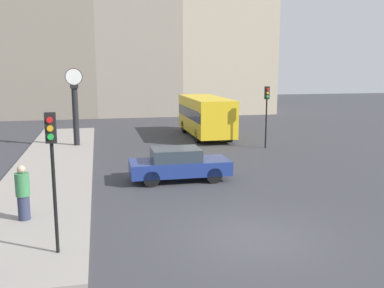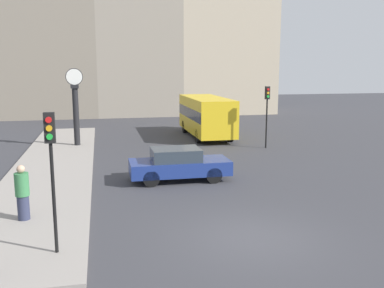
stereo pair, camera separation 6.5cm
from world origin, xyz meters
name	(u,v)px [view 1 (the left image)]	position (x,y,z in m)	size (l,w,h in m)	color
ground_plane	(253,237)	(0.00, 0.00, 0.00)	(120.00, 120.00, 0.00)	#38383D
sidewalk_corner	(54,165)	(-6.53, 10.60, 0.07)	(3.78, 25.20, 0.13)	gray
building_row	(135,21)	(-0.43, 32.72, 9.27)	(27.71, 5.00, 19.43)	gray
sedan_car	(179,164)	(-0.93, 6.69, 0.73)	(4.32, 1.73, 1.43)	navy
bus_distant	(206,114)	(3.09, 17.85, 1.59)	(2.46, 7.34, 2.78)	gold
traffic_light_near	(52,154)	(-5.42, -0.15, 2.76)	(0.26, 0.24, 3.66)	black
traffic_light_far	(267,104)	(5.64, 12.99, 2.68)	(0.26, 0.24, 3.73)	black
street_clock	(75,108)	(-5.62, 15.73, 2.40)	(1.02, 0.46, 4.67)	black
pedestrian_green_hoodie	(23,193)	(-6.66, 2.62, 1.00)	(0.43, 0.43, 1.76)	#2D334C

